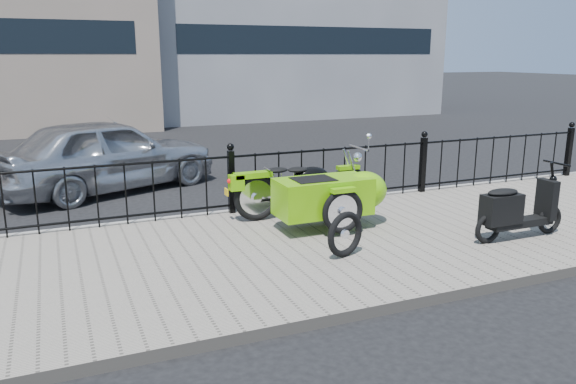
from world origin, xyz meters
name	(u,v)px	position (x,y,z in m)	size (l,w,h in m)	color
ground	(262,246)	(0.00, 0.00, 0.00)	(120.00, 120.00, 0.00)	black
sidewalk	(275,253)	(0.00, -0.50, 0.06)	(30.00, 3.80, 0.12)	gray
curb	(229,214)	(0.00, 1.44, 0.06)	(30.00, 0.10, 0.12)	gray
iron_fence	(231,183)	(0.00, 1.30, 0.59)	(14.11, 0.11, 1.08)	black
motorcycle_sidecar	(330,192)	(1.09, 0.15, 0.59)	(2.28, 1.48, 0.98)	black
scooter	(515,211)	(3.02, -1.35, 0.50)	(1.46, 0.42, 0.99)	black
spare_tire	(345,234)	(0.67, -1.08, 0.40)	(0.56, 0.56, 0.08)	black
sedan_car	(107,154)	(-1.53, 4.06, 0.69)	(1.63, 4.05, 1.38)	#AFB1B6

